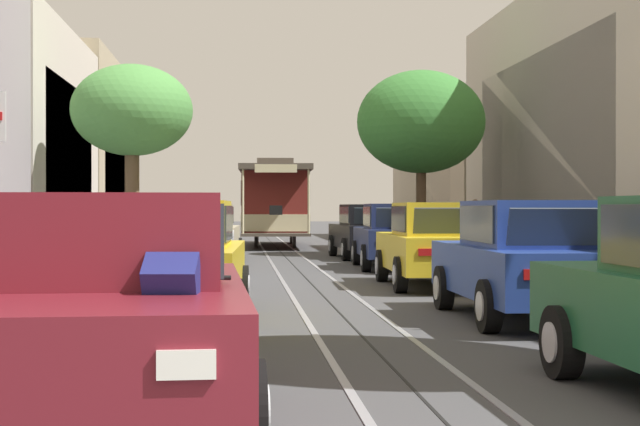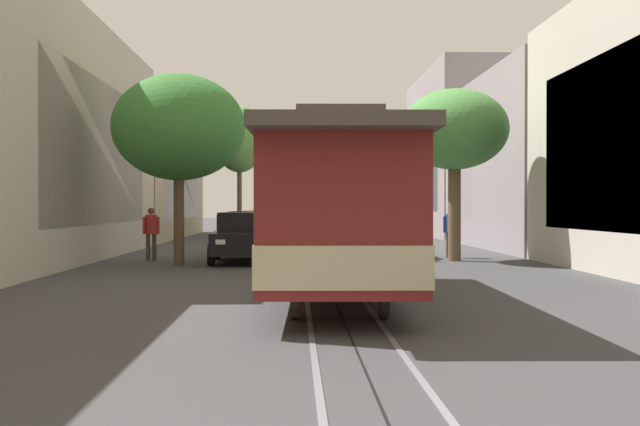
{
  "view_description": "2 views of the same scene",
  "coord_description": "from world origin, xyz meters",
  "px_view_note": "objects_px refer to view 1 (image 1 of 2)",
  "views": [
    {
      "loc": [
        -1.43,
        -3.59,
        1.49
      ],
      "look_at": [
        0.45,
        18.72,
        1.36
      ],
      "focal_mm": 54.88,
      "sensor_mm": 36.0,
      "label": 1
    },
    {
      "loc": [
        0.77,
        47.65,
        1.78
      ],
      "look_at": [
        -0.75,
        6.0,
        1.38
      ],
      "focal_mm": 40.04,
      "sensor_mm": 36.0,
      "label": 2
    }
  ],
  "objects_px": {
    "parked_car_white_mid_left": "(189,241)",
    "parked_car_black_fifth_right": "(369,231)",
    "parked_car_yellow_second_left": "(172,259)",
    "parked_car_maroon_near_left": "(111,308)",
    "parked_car_blue_second_right": "(530,260)",
    "pedestrian_on_left_pavement": "(475,225)",
    "cable_car_trolley": "(275,203)",
    "parked_car_beige_fourth_left": "(203,233)",
    "street_tree_kerb_right_second": "(421,122)",
    "street_tree_kerb_left_second": "(132,112)",
    "parked_car_yellow_mid_right": "(437,244)",
    "parked_car_navy_fourth_right": "(397,236)",
    "motorcycle_with_rider": "(177,344)",
    "pedestrian_on_right_pavement": "(121,226)"
  },
  "relations": [
    {
      "from": "parked_car_blue_second_right",
      "to": "street_tree_kerb_left_second",
      "type": "bearing_deg",
      "value": 113.74
    },
    {
      "from": "parked_car_yellow_mid_right",
      "to": "parked_car_navy_fourth_right",
      "type": "distance_m",
      "value": 5.59
    },
    {
      "from": "pedestrian_on_left_pavement",
      "to": "cable_car_trolley",
      "type": "bearing_deg",
      "value": 118.19
    },
    {
      "from": "parked_car_black_fifth_right",
      "to": "street_tree_kerb_right_second",
      "type": "xyz_separation_m",
      "value": [
        1.8,
        1.29,
        3.32
      ]
    },
    {
      "from": "parked_car_yellow_second_left",
      "to": "pedestrian_on_left_pavement",
      "type": "bearing_deg",
      "value": 62.23
    },
    {
      "from": "cable_car_trolley",
      "to": "parked_car_navy_fourth_right",
      "type": "bearing_deg",
      "value": -80.25
    },
    {
      "from": "parked_car_beige_fourth_left",
      "to": "parked_car_black_fifth_right",
      "type": "distance_m",
      "value": 5.25
    },
    {
      "from": "parked_car_yellow_second_left",
      "to": "parked_car_navy_fourth_right",
      "type": "bearing_deg",
      "value": 65.68
    },
    {
      "from": "cable_car_trolley",
      "to": "pedestrian_on_left_pavement",
      "type": "distance_m",
      "value": 11.52
    },
    {
      "from": "street_tree_kerb_left_second",
      "to": "street_tree_kerb_right_second",
      "type": "height_order",
      "value": "street_tree_kerb_right_second"
    },
    {
      "from": "pedestrian_on_right_pavement",
      "to": "parked_car_white_mid_left",
      "type": "bearing_deg",
      "value": -72.41
    },
    {
      "from": "parked_car_blue_second_right",
      "to": "pedestrian_on_right_pavement",
      "type": "distance_m",
      "value": 15.96
    },
    {
      "from": "parked_car_maroon_near_left",
      "to": "street_tree_kerb_right_second",
      "type": "bearing_deg",
      "value": 74.16
    },
    {
      "from": "parked_car_white_mid_left",
      "to": "pedestrian_on_left_pavement",
      "type": "height_order",
      "value": "pedestrian_on_left_pavement"
    },
    {
      "from": "parked_car_yellow_second_left",
      "to": "pedestrian_on_right_pavement",
      "type": "height_order",
      "value": "pedestrian_on_right_pavement"
    },
    {
      "from": "parked_car_blue_second_right",
      "to": "motorcycle_with_rider",
      "type": "distance_m",
      "value": 7.84
    },
    {
      "from": "parked_car_beige_fourth_left",
      "to": "cable_car_trolley",
      "type": "xyz_separation_m",
      "value": [
        2.35,
        11.67,
        0.86
      ]
    },
    {
      "from": "street_tree_kerb_right_second",
      "to": "pedestrian_on_left_pavement",
      "type": "height_order",
      "value": "street_tree_kerb_right_second"
    },
    {
      "from": "parked_car_yellow_second_left",
      "to": "parked_car_black_fifth_right",
      "type": "relative_size",
      "value": 1.0
    },
    {
      "from": "parked_car_yellow_second_left",
      "to": "street_tree_kerb_left_second",
      "type": "bearing_deg",
      "value": 98.03
    },
    {
      "from": "parked_car_blue_second_right",
      "to": "street_tree_kerb_right_second",
      "type": "distance_m",
      "value": 17.55
    },
    {
      "from": "parked_car_white_mid_left",
      "to": "parked_car_black_fifth_right",
      "type": "bearing_deg",
      "value": 60.34
    },
    {
      "from": "parked_car_maroon_near_left",
      "to": "parked_car_yellow_mid_right",
      "type": "relative_size",
      "value": 1.0
    },
    {
      "from": "parked_car_blue_second_right",
      "to": "parked_car_navy_fourth_right",
      "type": "distance_m",
      "value": 11.01
    },
    {
      "from": "parked_car_navy_fourth_right",
      "to": "street_tree_kerb_left_second",
      "type": "height_order",
      "value": "street_tree_kerb_left_second"
    },
    {
      "from": "parked_car_beige_fourth_left",
      "to": "street_tree_kerb_left_second",
      "type": "bearing_deg",
      "value": 136.61
    },
    {
      "from": "street_tree_kerb_left_second",
      "to": "motorcycle_with_rider",
      "type": "relative_size",
      "value": 2.8
    },
    {
      "from": "parked_car_beige_fourth_left",
      "to": "parked_car_blue_second_right",
      "type": "height_order",
      "value": "same"
    },
    {
      "from": "street_tree_kerb_right_second",
      "to": "motorcycle_with_rider",
      "type": "xyz_separation_m",
      "value": [
        -6.02,
        -23.75,
        -3.47
      ]
    },
    {
      "from": "parked_car_navy_fourth_right",
      "to": "street_tree_kerb_right_second",
      "type": "xyz_separation_m",
      "value": [
        1.76,
        6.13,
        3.32
      ]
    },
    {
      "from": "parked_car_white_mid_left",
      "to": "cable_car_trolley",
      "type": "relative_size",
      "value": 0.48
    },
    {
      "from": "parked_car_yellow_mid_right",
      "to": "parked_car_beige_fourth_left",
      "type": "bearing_deg",
      "value": 119.51
    },
    {
      "from": "parked_car_black_fifth_right",
      "to": "cable_car_trolley",
      "type": "bearing_deg",
      "value": 104.32
    },
    {
      "from": "street_tree_kerb_left_second",
      "to": "motorcycle_with_rider",
      "type": "xyz_separation_m",
      "value": [
        2.64,
        -22.22,
        -3.58
      ]
    },
    {
      "from": "parked_car_blue_second_right",
      "to": "parked_car_navy_fourth_right",
      "type": "height_order",
      "value": "same"
    },
    {
      "from": "parked_car_maroon_near_left",
      "to": "parked_car_beige_fourth_left",
      "type": "height_order",
      "value": "same"
    },
    {
      "from": "parked_car_yellow_second_left",
      "to": "parked_car_white_mid_left",
      "type": "relative_size",
      "value": 1.01
    },
    {
      "from": "parked_car_maroon_near_left",
      "to": "parked_car_blue_second_right",
      "type": "height_order",
      "value": "same"
    },
    {
      "from": "street_tree_kerb_left_second",
      "to": "motorcycle_with_rider",
      "type": "distance_m",
      "value": 22.66
    },
    {
      "from": "parked_car_blue_second_right",
      "to": "cable_car_trolley",
      "type": "relative_size",
      "value": 0.48
    },
    {
      "from": "parked_car_yellow_mid_right",
      "to": "pedestrian_on_left_pavement",
      "type": "relative_size",
      "value": 2.54
    },
    {
      "from": "parked_car_navy_fourth_right",
      "to": "cable_car_trolley",
      "type": "distance_m",
      "value": 14.54
    },
    {
      "from": "parked_car_beige_fourth_left",
      "to": "motorcycle_with_rider",
      "type": "bearing_deg",
      "value": -88.45
    },
    {
      "from": "parked_car_yellow_second_left",
      "to": "cable_car_trolley",
      "type": "height_order",
      "value": "cable_car_trolley"
    },
    {
      "from": "parked_car_maroon_near_left",
      "to": "parked_car_white_mid_left",
      "type": "bearing_deg",
      "value": 90.48
    },
    {
      "from": "street_tree_kerb_right_second",
      "to": "cable_car_trolley",
      "type": "height_order",
      "value": "street_tree_kerb_right_second"
    },
    {
      "from": "parked_car_yellow_mid_right",
      "to": "pedestrian_on_left_pavement",
      "type": "xyz_separation_m",
      "value": [
        3.13,
        9.75,
        0.18
      ]
    },
    {
      "from": "cable_car_trolley",
      "to": "parked_car_yellow_second_left",
      "type": "bearing_deg",
      "value": -95.3
    },
    {
      "from": "street_tree_kerb_left_second",
      "to": "street_tree_kerb_right_second",
      "type": "bearing_deg",
      "value": 9.98
    },
    {
      "from": "street_tree_kerb_right_second",
      "to": "street_tree_kerb_left_second",
      "type": "bearing_deg",
      "value": -170.02
    }
  ]
}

